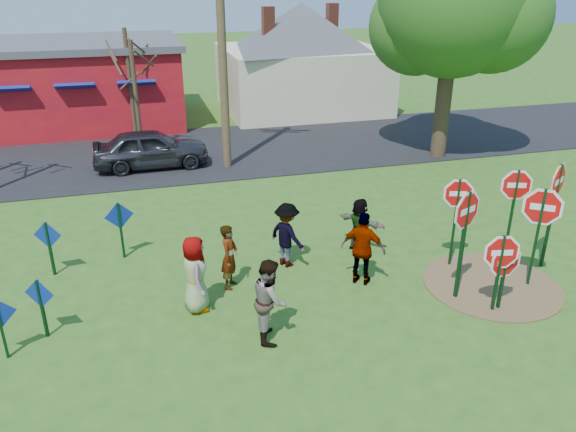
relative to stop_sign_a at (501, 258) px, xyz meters
name	(u,v)px	position (x,y,z in m)	size (l,w,h in m)	color
ground	(299,290)	(-3.87, 1.95, -1.31)	(120.00, 120.00, 0.00)	#295819
road	(219,150)	(-3.87, 13.45, -1.29)	(120.00, 7.50, 0.04)	black
dirt_patch	(491,284)	(0.63, 0.95, -1.29)	(3.20, 3.20, 0.03)	brown
red_building	(82,82)	(-9.37, 19.94, 0.66)	(9.40, 7.69, 3.90)	maroon
cream_house	(301,53)	(1.63, 19.95, 1.62)	(9.40, 9.40, 6.50)	beige
stop_sign_a	(501,258)	(0.00, 0.00, 0.00)	(1.04, 0.24, 1.97)	#0E3315
stop_sign_b	(457,201)	(0.18, 2.11, 0.45)	(0.95, 0.31, 2.45)	#0E3315
stop_sign_c	(514,199)	(1.18, 1.36, 0.70)	(0.94, 0.33, 2.83)	#0E3315
stop_sign_d	(556,190)	(2.39, 1.43, 0.76)	(1.00, 0.61, 2.87)	#0E3315
stop_sign_e	(505,265)	(0.16, 0.03, -0.22)	(1.03, 0.07, 1.69)	#0E3315
stop_sign_f	(541,214)	(1.47, 0.74, 0.53)	(0.97, 0.73, 2.60)	#0E3315
stop_sign_g	(466,221)	(-0.50, 0.69, 0.61)	(1.08, 0.50, 2.76)	#0E3315
blue_diamond_a	(0,322)	(-10.00, 1.10, -0.49)	(0.64, 0.14, 1.32)	#0E3315
blue_diamond_b	(41,301)	(-9.34, 1.62, -0.48)	(0.58, 0.33, 1.33)	#0E3315
blue_diamond_c	(49,242)	(-9.45, 4.29, -0.42)	(0.66, 0.26, 1.42)	#0E3315
blue_diamond_d	(120,224)	(-7.78, 4.78, -0.34)	(0.72, 0.17, 1.55)	#0E3315
person_a	(195,274)	(-6.25, 1.81, -0.43)	(0.86, 0.56, 1.75)	#3D508E
person_b	(229,257)	(-5.37, 2.57, -0.51)	(0.58, 0.38, 1.58)	teal
person_c	(270,300)	(-4.94, 0.38, -0.43)	(0.86, 0.67, 1.76)	brown
person_d	(287,235)	(-3.79, 3.24, -0.47)	(1.08, 0.62, 1.67)	#343439
person_e	(363,249)	(-2.32, 1.89, -0.40)	(1.06, 0.44, 1.82)	#50315C
person_f	(359,225)	(-1.72, 3.55, -0.58)	(1.35, 0.43, 1.46)	#205431
suv	(151,148)	(-6.65, 11.98, -0.55)	(1.70, 4.22, 1.44)	#2A2A2F
utility_pole	(221,24)	(-3.90, 11.32, 3.87)	(2.32, 0.88, 9.84)	#4C3823
leafy_tree	(457,9)	(4.64, 10.39, 4.29)	(6.12, 5.58, 8.69)	#382819
bare_tree_east	(129,69)	(-7.14, 16.39, 1.74)	(1.80, 1.80, 4.71)	#382819
bare_tree_extra	(134,82)	(-6.98, 13.96, 1.59)	(1.80, 1.80, 4.48)	#382819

